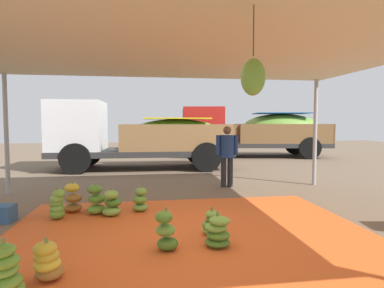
{
  "coord_description": "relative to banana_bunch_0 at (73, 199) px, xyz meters",
  "views": [
    {
      "loc": [
        -0.63,
        -4.59,
        1.65
      ],
      "look_at": [
        0.34,
        2.09,
        1.2
      ],
      "focal_mm": 29.98,
      "sensor_mm": 36.0,
      "label": 1
    }
  ],
  "objects": [
    {
      "name": "cargo_truck_far",
      "position": [
        6.5,
        9.06,
        1.03
      ],
      "size": [
        7.18,
        3.54,
        2.4
      ],
      "color": "#2D2D2D",
      "rests_on": "ground"
    },
    {
      "name": "banana_bunch_6",
      "position": [
        0.73,
        -0.33,
        -0.03
      ],
      "size": [
        0.41,
        0.41,
        0.5
      ],
      "color": "#75A83D",
      "rests_on": "tarp_orange"
    },
    {
      "name": "banana_bunch_0",
      "position": [
        0.0,
        0.0,
        0.0
      ],
      "size": [
        0.46,
        0.46,
        0.57
      ],
      "color": "#996628",
      "rests_on": "tarp_orange"
    },
    {
      "name": "banana_bunch_2",
      "position": [
        0.0,
        -2.92,
        -0.01
      ],
      "size": [
        0.44,
        0.44,
        0.57
      ],
      "color": "#75A83D",
      "rests_on": "tarp_orange"
    },
    {
      "name": "ground_plane",
      "position": [
        1.97,
        1.53,
        -0.25
      ],
      "size": [
        40.0,
        40.0,
        0.0
      ],
      "primitive_type": "plane",
      "color": "brown"
    },
    {
      "name": "banana_bunch_1",
      "position": [
        -0.17,
        -0.39,
        -0.01
      ],
      "size": [
        0.35,
        0.38,
        0.54
      ],
      "color": "#60932D",
      "rests_on": "tarp_orange"
    },
    {
      "name": "worker_0",
      "position": [
        3.39,
        1.89,
        0.66
      ],
      "size": [
        0.57,
        0.35,
        1.57
      ],
      "color": "#26262D",
      "rests_on": "ground"
    },
    {
      "name": "banana_bunch_3",
      "position": [
        0.44,
        -0.16,
        -0.0
      ],
      "size": [
        0.44,
        0.46,
        0.56
      ],
      "color": "#60932D",
      "rests_on": "tarp_orange"
    },
    {
      "name": "cargo_truck_main",
      "position": [
        1.01,
        5.58,
        0.95
      ],
      "size": [
        6.35,
        2.42,
        2.4
      ],
      "color": "#2D2D2D",
      "rests_on": "ground"
    },
    {
      "name": "banana_bunch_8",
      "position": [
        0.3,
        -2.6,
        -0.05
      ],
      "size": [
        0.35,
        0.33,
        0.45
      ],
      "color": "#996628",
      "rests_on": "tarp_orange"
    },
    {
      "name": "banana_bunch_5",
      "position": [
        1.58,
        -2.01,
        -0.01
      ],
      "size": [
        0.36,
        0.34,
        0.56
      ],
      "color": "#477523",
      "rests_on": "tarp_orange"
    },
    {
      "name": "banana_bunch_9",
      "position": [
        1.23,
        -0.12,
        -0.04
      ],
      "size": [
        0.36,
        0.36,
        0.48
      ],
      "color": "#6B9E38",
      "rests_on": "tarp_orange"
    },
    {
      "name": "crate_0",
      "position": [
        -1.06,
        -0.42,
        -0.11
      ],
      "size": [
        0.44,
        0.35,
        0.28
      ],
      "primitive_type": "cube",
      "rotation": [
        0.0,
        0.0,
        -0.11
      ],
      "color": "#335B8E",
      "rests_on": "ground"
    },
    {
      "name": "banana_bunch_7",
      "position": [
        2.27,
        -1.98,
        -0.05
      ],
      "size": [
        0.45,
        0.45,
        0.46
      ],
      "color": "#477523",
      "rests_on": "tarp_orange"
    },
    {
      "name": "tent_canopy",
      "position": [
        1.97,
        -1.56,
        2.5
      ],
      "size": [
        8.0,
        7.0,
        2.84
      ],
      "color": "#9EA0A5",
      "rests_on": "ground"
    },
    {
      "name": "tarp_orange",
      "position": [
        1.97,
        -1.47,
        -0.25
      ],
      "size": [
        5.45,
        4.25,
        0.01
      ],
      "primitive_type": "cube",
      "color": "#E05B23",
      "rests_on": "ground"
    },
    {
      "name": "banana_bunch_4",
      "position": [
        2.29,
        -1.52,
        -0.08
      ],
      "size": [
        0.34,
        0.32,
        0.41
      ],
      "color": "#75A83D",
      "rests_on": "tarp_orange"
    }
  ]
}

